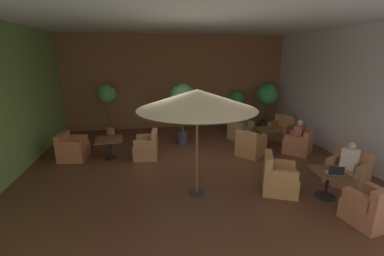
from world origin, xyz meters
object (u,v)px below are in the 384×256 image
armchair_front_right_south (240,131)px  armchair_mid_center_north (147,148)px  potted_tree_right_corner (236,104)px  cafe_table_front_left (328,179)px  armchair_front_left_south (278,178)px  armchair_mid_center_east (72,149)px  armchair_front_right_north (299,144)px  patron_blue_shirt (242,120)px  patron_with_friend (350,157)px  potted_tree_left_corner (267,97)px  iced_drink_cup (333,171)px  open_laptop (335,172)px  armchair_front_left_east (348,172)px  armchair_front_right_west (251,146)px  armchair_front_left_north (371,209)px  cafe_table_front_right (266,133)px  cafe_table_mid_center (109,143)px  patron_by_window (299,131)px  potted_tree_mid_right (182,101)px  patio_umbrella_tall_red (197,100)px  armchair_front_right_east (281,131)px

armchair_front_right_south → armchair_mid_center_north: 3.68m
potted_tree_right_corner → cafe_table_front_left: bearing=-88.3°
armchair_front_left_south → armchair_mid_center_east: bearing=151.6°
armchair_front_right_north → patron_blue_shirt: patron_blue_shirt is taller
armchair_front_right_north → patron_with_friend: (0.01, -2.13, 0.40)m
armchair_front_right_south → potted_tree_left_corner: 2.10m
iced_drink_cup → open_laptop: bearing=-65.5°
armchair_front_left_east → armchair_front_right_west: size_ratio=0.99×
armchair_front_left_north → iced_drink_cup: bearing=101.7°
patron_blue_shirt → open_laptop: size_ratio=1.92×
cafe_table_front_right → armchair_mid_center_east: 6.24m
cafe_table_mid_center → patron_by_window: 5.89m
cafe_table_front_right → armchair_mid_center_north: armchair_mid_center_north is taller
armchair_front_right_west → armchair_front_right_south: bearing=81.6°
armchair_front_left_north → armchair_mid_center_north: bearing=135.9°
cafe_table_front_left → potted_tree_mid_right: 5.05m
armchair_front_left_east → armchair_front_right_north: (-0.05, 2.11, 0.00)m
armchair_front_right_south → patron_blue_shirt: bearing=-58.1°
potted_tree_left_corner → potted_tree_mid_right: potted_tree_mid_right is taller
patio_umbrella_tall_red → patron_by_window: patio_umbrella_tall_red is taller
armchair_front_left_north → potted_tree_left_corner: 6.54m
armchair_front_left_east → armchair_mid_center_north: 5.44m
armchair_front_right_north → patio_umbrella_tall_red: bearing=-151.4°
armchair_front_right_south → open_laptop: bearing=-83.6°
armchair_front_left_east → armchair_front_right_south: size_ratio=1.03×
cafe_table_front_right → armchair_front_right_south: (-0.58, 0.93, -0.17)m
cafe_table_mid_center → potted_tree_right_corner: (4.87, 2.76, 0.55)m
armchair_front_right_south → potted_tree_right_corner: bearing=78.2°
cafe_table_front_left → cafe_table_front_right: size_ratio=1.02×
patron_by_window → open_laptop: (-0.82, -2.78, -0.06)m
cafe_table_mid_center → patio_umbrella_tall_red: (2.23, -2.49, 1.66)m
armchair_front_left_south → patron_by_window: 2.87m
patio_umbrella_tall_red → patron_with_friend: (3.68, -0.13, -1.46)m
cafe_table_front_left → potted_tree_left_corner: 5.56m
cafe_table_mid_center → potted_tree_left_corner: bearing=21.0°
potted_tree_mid_right → patron_by_window: potted_tree_mid_right is taller
potted_tree_left_corner → patron_blue_shirt: bearing=-142.4°
armchair_mid_center_north → patron_with_friend: bearing=-27.7°
cafe_table_mid_center → armchair_front_left_north: bearing=-38.1°
armchair_front_right_south → cafe_table_mid_center: bearing=-164.9°
armchair_front_right_east → iced_drink_cup: (-0.99, -4.15, 0.35)m
armchair_front_right_north → cafe_table_mid_center: 5.92m
potted_tree_right_corner → potted_tree_left_corner: bearing=-21.3°
cafe_table_front_right → armchair_front_right_north: armchair_front_right_north is taller
armchair_front_right_south → cafe_table_mid_center: armchair_front_right_south is taller
armchair_front_right_south → open_laptop: size_ratio=2.87×
armchair_front_right_north → iced_drink_cup: size_ratio=9.56×
armchair_front_left_east → armchair_mid_center_east: bearing=158.8°
cafe_table_front_left → patio_umbrella_tall_red: bearing=168.1°
potted_tree_right_corner → patron_with_friend: potted_tree_right_corner is taller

